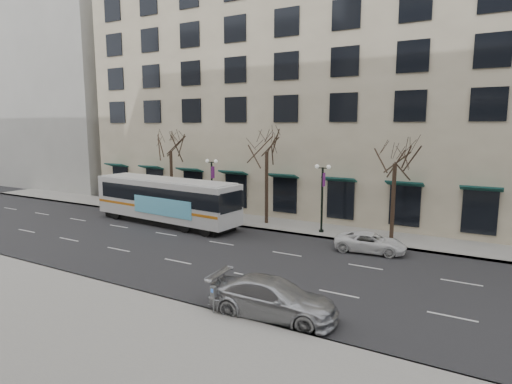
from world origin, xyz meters
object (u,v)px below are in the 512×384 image
Objects in this scene: tree_far_left at (170,140)px; lamp_post_left at (212,186)px; tree_far_right at (396,149)px; pay_station at (213,294)px; white_pickup at (370,243)px; city_bus at (166,199)px; tree_far_mid at (267,140)px; silver_car at (273,298)px; lamp_post_right at (322,195)px.

tree_far_left is 6.29m from lamp_post_left.
pay_station is (-3.81, -16.10, -5.42)m from tree_far_right.
tree_far_right reaches higher than white_pickup.
tree_far_mid is at bearing 32.39° from city_bus.
tree_far_right is at bearing 2.29° from lamp_post_left.
tree_far_left reaches higher than silver_car.
silver_car is at bearing -60.59° from tree_far_mid.
silver_car is at bearing 168.25° from white_pickup.
tree_far_left is 20.65m from white_pickup.
tree_far_left reaches higher than lamp_post_right.
tree_far_mid is at bearing 63.61° from white_pickup.
city_bus is (-2.30, -3.20, -0.91)m from lamp_post_left.
tree_far_right is 15.96m from silver_car.
lamp_post_left is at bearing -6.83° from tree_far_left.
tree_far_mid reaches higher than white_pickup.
city_bus is at bearing -165.40° from lamp_post_right.
lamp_post_right is (-4.99, -0.60, -3.48)m from tree_far_right.
tree_far_right is at bearing 6.85° from lamp_post_right.
city_bus is 11.84× the size of pay_station.
lamp_post_right reaches higher than pay_station.
lamp_post_left is at bearing 59.19° from city_bus.
tree_far_left is 0.98× the size of tree_far_mid.
tree_far_right is (20.00, 0.00, -0.28)m from tree_far_left.
tree_far_mid reaches higher than pay_station.
lamp_post_left is at bearing -177.71° from tree_far_right.
silver_car is 4.76× the size of pay_station.
silver_car reaches higher than pay_station.
lamp_post_left is 10.00m from lamp_post_right.
tree_far_right is at bearing -15.83° from white_pickup.
pay_station is at bearing -44.83° from tree_far_left.
tree_far_mid is 1.64× the size of lamp_post_left.
city_bus is (-7.29, -3.80, -4.87)m from tree_far_mid.
white_pickup is (14.43, -2.82, -2.33)m from lamp_post_left.
lamp_post_left is (5.01, -0.60, -3.75)m from tree_far_left.
tree_far_left is at bearing 177.71° from lamp_post_right.
tree_far_mid is 9.55m from city_bus.
lamp_post_left is 4.04m from city_bus.
city_bus is 18.28m from pay_station.
tree_far_mid reaches higher than lamp_post_right.
lamp_post_right is 15.67m from pay_station.
lamp_post_right reaches higher than silver_car.
silver_car is at bearing -76.71° from lamp_post_right.
pay_station is (13.48, -12.30, -1.03)m from city_bus.
lamp_post_left is 0.93× the size of silver_car.
lamp_post_right is at bearing 8.85° from silver_car.
tree_far_mid reaches higher than tree_far_left.
lamp_post_left reaches higher than white_pickup.
city_bus is at bearing -54.51° from tree_far_left.
tree_far_mid is at bearing 24.97° from silver_car.
silver_car is at bearing 39.44° from pay_station.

